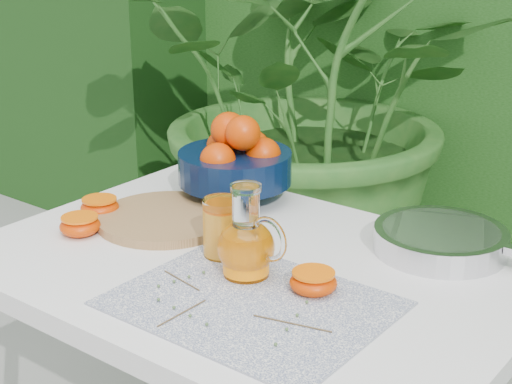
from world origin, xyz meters
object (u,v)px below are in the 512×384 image
Objects in this scene: fruit_bowl at (236,160)px; white_table at (249,301)px; cutting_board at (166,218)px; saute_pan at (442,239)px; juice_pitcher at (247,245)px.

white_table is at bearing -47.04° from fruit_bowl.
saute_pan reaches higher than cutting_board.
cutting_board is at bearing -157.76° from saute_pan.
juice_pitcher is (0.26, -0.30, -0.03)m from fruit_bowl.
juice_pitcher is (0.04, -0.05, 0.14)m from white_table.
white_table is at bearing 124.28° from juice_pitcher.
saute_pan is at bearing 53.80° from juice_pitcher.
white_table is 0.16m from juice_pitcher.
fruit_bowl is (0.03, 0.20, 0.08)m from cutting_board.
fruit_bowl is at bearing 131.59° from juice_pitcher.
cutting_board is 0.55m from saute_pan.
juice_pitcher is at bearing -55.72° from white_table.
fruit_bowl is at bearing 132.96° from white_table.
fruit_bowl is at bearing -178.67° from saute_pan.
saute_pan is at bearing 22.24° from cutting_board.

